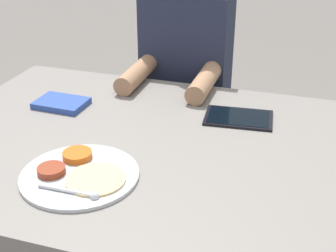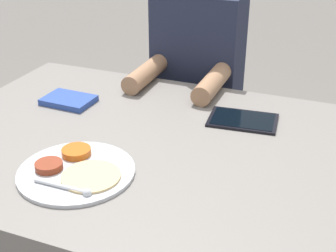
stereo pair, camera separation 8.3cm
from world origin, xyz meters
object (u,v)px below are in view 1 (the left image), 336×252
Objects in this scene: tablet_device at (239,118)px; thali_tray at (79,174)px; red_notebook at (61,104)px; person_diner at (185,103)px.

thali_tray is at bearing -125.98° from tablet_device.
red_notebook is (-0.26, 0.37, 0.00)m from thali_tray.
red_notebook is 0.59m from tablet_device.
red_notebook reaches higher than tablet_device.
thali_tray is at bearing -92.63° from person_diner.
tablet_device is 0.53m from person_diner.
person_diner is (-0.29, 0.41, -0.17)m from tablet_device.
red_notebook is at bearing 124.71° from thali_tray.
person_diner reaches higher than tablet_device.
thali_tray is 0.88m from person_diner.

